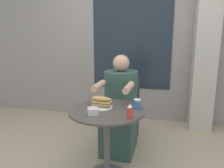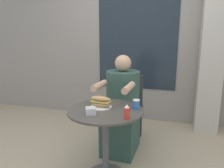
{
  "view_description": "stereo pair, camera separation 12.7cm",
  "coord_description": "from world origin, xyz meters",
  "px_view_note": "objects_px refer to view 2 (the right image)",
  "views": [
    {
      "loc": [
        0.49,
        -1.87,
        1.37
      ],
      "look_at": [
        0.0,
        0.21,
        0.9
      ],
      "focal_mm": 35.0,
      "sensor_mm": 36.0,
      "label": 1
    },
    {
      "loc": [
        0.61,
        -1.84,
        1.37
      ],
      "look_at": [
        0.0,
        0.21,
        0.9
      ],
      "focal_mm": 35.0,
      "sensor_mm": 36.0,
      "label": 2
    }
  ],
  "objects_px": {
    "seated_diner": "(122,111)",
    "condiment_bottle": "(127,112)",
    "diner_chair": "(128,101)",
    "sandwich_on_plate": "(101,103)",
    "drink_cup": "(136,104)",
    "cafe_table": "(106,128)"
  },
  "relations": [
    {
      "from": "sandwich_on_plate",
      "to": "drink_cup",
      "type": "xyz_separation_m",
      "value": [
        0.33,
        0.05,
        -0.0
      ]
    },
    {
      "from": "diner_chair",
      "to": "drink_cup",
      "type": "xyz_separation_m",
      "value": [
        0.25,
        -0.81,
        0.23
      ]
    },
    {
      "from": "drink_cup",
      "to": "condiment_bottle",
      "type": "height_order",
      "value": "condiment_bottle"
    },
    {
      "from": "diner_chair",
      "to": "sandwich_on_plate",
      "type": "relative_size",
      "value": 4.1
    },
    {
      "from": "diner_chair",
      "to": "sandwich_on_plate",
      "type": "height_order",
      "value": "diner_chair"
    },
    {
      "from": "diner_chair",
      "to": "drink_cup",
      "type": "height_order",
      "value": "diner_chair"
    },
    {
      "from": "seated_diner",
      "to": "sandwich_on_plate",
      "type": "xyz_separation_m",
      "value": [
        -0.08,
        -0.51,
        0.25
      ]
    },
    {
      "from": "seated_diner",
      "to": "drink_cup",
      "type": "relative_size",
      "value": 12.91
    },
    {
      "from": "condiment_bottle",
      "to": "sandwich_on_plate",
      "type": "bearing_deg",
      "value": 144.43
    },
    {
      "from": "condiment_bottle",
      "to": "cafe_table",
      "type": "bearing_deg",
      "value": 144.79
    },
    {
      "from": "cafe_table",
      "to": "diner_chair",
      "type": "xyz_separation_m",
      "value": [
        0.02,
        0.92,
        0.01
      ]
    },
    {
      "from": "condiment_bottle",
      "to": "diner_chair",
      "type": "bearing_deg",
      "value": 101.55
    },
    {
      "from": "sandwich_on_plate",
      "to": "condiment_bottle",
      "type": "bearing_deg",
      "value": -35.57
    },
    {
      "from": "diner_chair",
      "to": "sandwich_on_plate",
      "type": "bearing_deg",
      "value": 86.2
    },
    {
      "from": "drink_cup",
      "to": "condiment_bottle",
      "type": "xyz_separation_m",
      "value": [
        -0.03,
        -0.27,
        0.01
      ]
    },
    {
      "from": "cafe_table",
      "to": "seated_diner",
      "type": "bearing_deg",
      "value": 88.43
    },
    {
      "from": "seated_diner",
      "to": "condiment_bottle",
      "type": "xyz_separation_m",
      "value": [
        0.23,
        -0.73,
        0.27
      ]
    },
    {
      "from": "diner_chair",
      "to": "sandwich_on_plate",
      "type": "xyz_separation_m",
      "value": [
        -0.08,
        -0.87,
        0.23
      ]
    },
    {
      "from": "seated_diner",
      "to": "drink_cup",
      "type": "height_order",
      "value": "seated_diner"
    },
    {
      "from": "cafe_table",
      "to": "seated_diner",
      "type": "distance_m",
      "value": 0.56
    },
    {
      "from": "diner_chair",
      "to": "drink_cup",
      "type": "relative_size",
      "value": 9.65
    },
    {
      "from": "seated_diner",
      "to": "condiment_bottle",
      "type": "relative_size",
      "value": 9.32
    }
  ]
}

